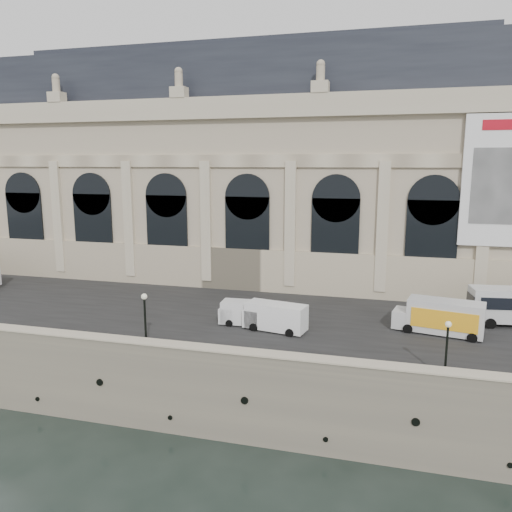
{
  "coord_description": "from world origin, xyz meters",
  "views": [
    {
      "loc": [
        11.58,
        -32.67,
        20.74
      ],
      "look_at": [
        -3.01,
        22.0,
        10.19
      ],
      "focal_mm": 35.0,
      "sensor_mm": 36.0,
      "label": 1
    }
  ],
  "objects_px": {
    "box_truck": "(440,317)",
    "lamp_left": "(145,322)",
    "lamp_right": "(446,351)",
    "van_c": "(245,313)",
    "van_b": "(273,317)"
  },
  "relations": [
    {
      "from": "van_b",
      "to": "lamp_right",
      "type": "bearing_deg",
      "value": -26.99
    },
    {
      "from": "van_c",
      "to": "lamp_left",
      "type": "relative_size",
      "value": 1.1
    },
    {
      "from": "van_c",
      "to": "lamp_right",
      "type": "distance_m",
      "value": 18.49
    },
    {
      "from": "lamp_left",
      "to": "lamp_right",
      "type": "distance_m",
      "value": 22.59
    },
    {
      "from": "box_truck",
      "to": "lamp_left",
      "type": "bearing_deg",
      "value": -156.4
    },
    {
      "from": "lamp_right",
      "to": "van_b",
      "type": "bearing_deg",
      "value": 153.01
    },
    {
      "from": "box_truck",
      "to": "lamp_right",
      "type": "height_order",
      "value": "lamp_right"
    },
    {
      "from": "van_b",
      "to": "box_truck",
      "type": "xyz_separation_m",
      "value": [
        14.36,
        2.89,
        0.25
      ]
    },
    {
      "from": "box_truck",
      "to": "lamp_right",
      "type": "xyz_separation_m",
      "value": [
        -0.51,
        -9.95,
        0.58
      ]
    },
    {
      "from": "box_truck",
      "to": "van_b",
      "type": "bearing_deg",
      "value": -168.6
    },
    {
      "from": "box_truck",
      "to": "lamp_right",
      "type": "bearing_deg",
      "value": -92.91
    },
    {
      "from": "van_b",
      "to": "van_c",
      "type": "distance_m",
      "value": 2.97
    },
    {
      "from": "box_truck",
      "to": "lamp_right",
      "type": "distance_m",
      "value": 9.98
    },
    {
      "from": "van_c",
      "to": "lamp_right",
      "type": "relative_size",
      "value": 1.2
    },
    {
      "from": "lamp_right",
      "to": "van_c",
      "type": "bearing_deg",
      "value": 154.68
    }
  ]
}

